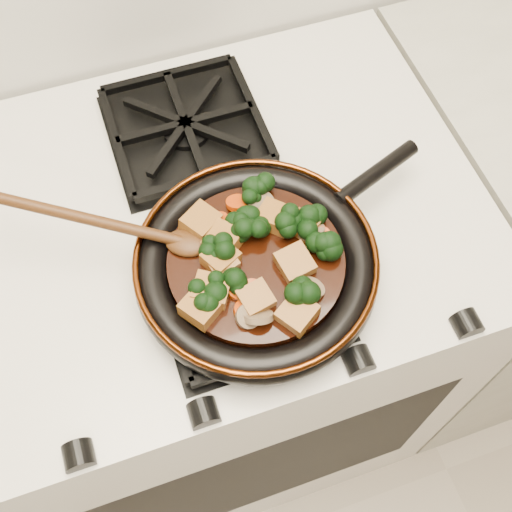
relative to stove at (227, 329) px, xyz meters
name	(u,v)px	position (x,y,z in m)	size (l,w,h in m)	color
stove	(227,329)	(0.00, 0.00, 0.00)	(0.76, 0.60, 0.90)	silver
burner_grate_front	(246,286)	(0.00, -0.14, 0.46)	(0.23, 0.23, 0.03)	black
burner_grate_back	(186,128)	(0.00, 0.14, 0.46)	(0.23, 0.23, 0.03)	black
skillet	(257,265)	(0.02, -0.13, 0.49)	(0.42, 0.31, 0.05)	black
braising_sauce	(256,264)	(0.02, -0.13, 0.50)	(0.22, 0.22, 0.02)	black
tofu_cube_0	(200,222)	(-0.03, -0.06, 0.52)	(0.04, 0.04, 0.02)	brown
tofu_cube_1	(221,259)	(-0.02, -0.12, 0.52)	(0.04, 0.04, 0.02)	brown
tofu_cube_2	(275,218)	(0.06, -0.09, 0.52)	(0.04, 0.04, 0.02)	brown
tofu_cube_3	(295,264)	(0.06, -0.16, 0.52)	(0.04, 0.04, 0.02)	brown
tofu_cube_4	(222,262)	(-0.03, -0.12, 0.52)	(0.03, 0.03, 0.02)	brown
tofu_cube_5	(202,307)	(-0.07, -0.17, 0.52)	(0.04, 0.04, 0.02)	brown
tofu_cube_6	(211,291)	(-0.05, -0.16, 0.52)	(0.04, 0.04, 0.02)	brown
tofu_cube_7	(256,299)	(0.00, -0.19, 0.52)	(0.04, 0.04, 0.02)	brown
tofu_cube_8	(303,226)	(0.09, -0.11, 0.52)	(0.03, 0.03, 0.02)	brown
tofu_cube_9	(224,240)	(-0.01, -0.10, 0.52)	(0.04, 0.04, 0.02)	brown
tofu_cube_10	(297,314)	(0.04, -0.22, 0.52)	(0.04, 0.04, 0.02)	brown
broccoli_floret_0	(314,222)	(0.10, -0.11, 0.52)	(0.06, 0.06, 0.05)	black
broccoli_floret_1	(220,250)	(-0.02, -0.11, 0.52)	(0.05, 0.05, 0.05)	black
broccoli_floret_2	(249,226)	(0.02, -0.09, 0.52)	(0.06, 0.06, 0.05)	black
broccoli_floret_3	(293,220)	(0.08, -0.10, 0.52)	(0.06, 0.06, 0.06)	black
broccoli_floret_4	(259,195)	(0.05, -0.05, 0.52)	(0.06, 0.06, 0.05)	black
broccoli_floret_5	(210,294)	(-0.05, -0.16, 0.52)	(0.06, 0.06, 0.05)	black
broccoli_floret_6	(242,215)	(0.02, -0.07, 0.52)	(0.06, 0.06, 0.05)	black
broccoli_floret_7	(239,285)	(-0.02, -0.16, 0.52)	(0.06, 0.06, 0.05)	black
broccoli_floret_8	(297,295)	(0.05, -0.20, 0.52)	(0.06, 0.06, 0.05)	black
broccoli_floret_9	(328,250)	(0.10, -0.15, 0.52)	(0.06, 0.06, 0.05)	black
carrot_coin_0	(321,237)	(0.10, -0.13, 0.51)	(0.03, 0.03, 0.01)	#A93004
carrot_coin_1	(246,310)	(-0.02, -0.19, 0.51)	(0.03, 0.03, 0.01)	#A93004
carrot_coin_2	(220,222)	(-0.01, -0.07, 0.51)	(0.03, 0.03, 0.01)	#A93004
carrot_coin_3	(237,203)	(0.02, -0.05, 0.51)	(0.03, 0.03, 0.01)	#A93004
carrot_coin_4	(238,289)	(-0.02, -0.16, 0.51)	(0.03, 0.03, 0.01)	#A93004
carrot_coin_5	(252,290)	(0.00, -0.17, 0.51)	(0.03, 0.03, 0.01)	#A93004
mushroom_slice_0	(258,317)	(-0.01, -0.21, 0.52)	(0.04, 0.04, 0.01)	brown
mushroom_slice_1	(312,288)	(0.07, -0.19, 0.52)	(0.03, 0.03, 0.01)	brown
mushroom_slice_2	(248,316)	(-0.02, -0.20, 0.52)	(0.03, 0.03, 0.01)	brown
mushroom_slice_3	(261,204)	(0.05, -0.06, 0.52)	(0.04, 0.04, 0.01)	brown
mushroom_slice_4	(311,231)	(0.10, -0.12, 0.52)	(0.04, 0.04, 0.01)	brown
wooden_spoon	(122,227)	(-0.13, -0.05, 0.53)	(0.16, 0.10, 0.27)	#40220D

